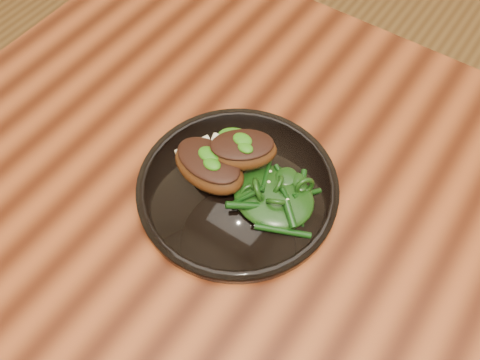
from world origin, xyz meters
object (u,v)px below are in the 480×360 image
at_px(desk, 449,343).
at_px(greens_heap, 274,194).
at_px(plate, 238,188).
at_px(lamb_chop_front, 209,165).

bearing_deg(desk, greens_heap, -179.56).
distance_m(plate, lamb_chop_front, 0.05).
distance_m(plate, greens_heap, 0.06).
xyz_separation_m(plate, greens_heap, (0.05, 0.00, 0.02)).
bearing_deg(plate, greens_heap, 5.19).
relative_size(plate, lamb_chop_front, 2.35).
bearing_deg(desk, lamb_chop_front, -177.45).
bearing_deg(greens_heap, desk, 0.44).
bearing_deg(plate, lamb_chop_front, -166.58).
distance_m(desk, greens_heap, 0.30).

